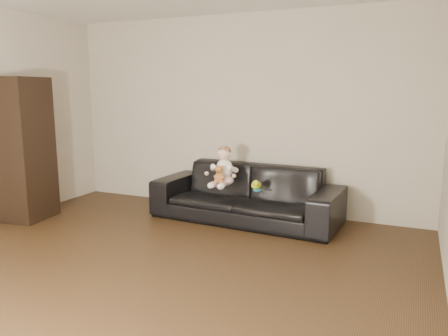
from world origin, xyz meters
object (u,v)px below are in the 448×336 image
at_px(baby, 224,168).
at_px(toy_green, 256,185).
at_px(teddy_bear, 219,175).
at_px(sofa, 246,194).
at_px(cabinet, 26,149).
at_px(toy_rattle, 255,186).
at_px(toy_blue_disc, 257,190).

relative_size(baby, toy_green, 3.36).
xyz_separation_m(teddy_bear, toy_green, (0.43, 0.12, -0.11)).
height_order(sofa, teddy_bear, teddy_bear).
relative_size(cabinet, toy_rattle, 30.38).
bearing_deg(cabinet, toy_green, 9.37).
relative_size(sofa, cabinet, 1.31).
height_order(toy_green, toy_blue_disc, toy_green).
relative_size(baby, toy_blue_disc, 5.21).
distance_m(baby, toy_rattle, 0.45).
xyz_separation_m(teddy_bear, toy_rattle, (0.40, 0.16, -0.14)).
height_order(baby, teddy_bear, baby).
relative_size(sofa, toy_rattle, 39.77).
bearing_deg(toy_rattle, toy_green, -48.49).
bearing_deg(toy_green, toy_blue_disc, -60.74).
bearing_deg(toy_blue_disc, baby, 169.67).
distance_m(cabinet, toy_rattle, 2.89).
bearing_deg(toy_green, baby, 176.06).
relative_size(sofa, baby, 4.73).
distance_m(cabinet, toy_green, 2.90).
height_order(sofa, cabinet, cabinet).
bearing_deg(toy_rattle, baby, -179.06).
distance_m(teddy_bear, toy_rattle, 0.45).
distance_m(sofa, toy_green, 0.29).
height_order(cabinet, toy_blue_disc, cabinet).
height_order(sofa, toy_green, sofa).
height_order(sofa, toy_rattle, sofa).
relative_size(cabinet, baby, 3.61).
relative_size(cabinet, toy_green, 12.15).
xyz_separation_m(cabinet, teddy_bear, (2.31, 0.76, -0.28)).
bearing_deg(toy_blue_disc, teddy_bear, -172.23).
bearing_deg(toy_rattle, toy_blue_disc, -55.39).
bearing_deg(cabinet, toy_rattle, 10.28).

